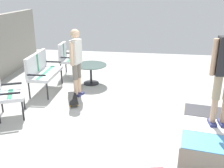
% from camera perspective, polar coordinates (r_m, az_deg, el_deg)
% --- Properties ---
extents(ground_plane, '(12.00, 12.00, 0.10)m').
position_cam_1_polar(ground_plane, '(5.63, 2.48, -8.07)').
color(ground_plane, '#A8A8A3').
extents(skate_ramp, '(1.86, 1.96, 0.46)m').
position_cam_1_polar(skate_ramp, '(4.85, 22.05, -11.00)').
color(skate_ramp, gray).
rests_on(skate_ramp, ground_plane).
extents(patio_bench, '(1.26, 0.58, 1.02)m').
position_cam_1_polar(patio_bench, '(7.13, -15.21, 3.26)').
color(patio_bench, black).
rests_on(patio_bench, ground_plane).
extents(patio_chair_near_house, '(0.64, 0.57, 1.02)m').
position_cam_1_polar(patio_chair_near_house, '(8.30, -9.91, 6.03)').
color(patio_chair_near_house, black).
rests_on(patio_chair_near_house, ground_plane).
extents(patio_chair_by_wall, '(0.79, 0.76, 1.02)m').
position_cam_1_polar(patio_chair_by_wall, '(5.89, -22.59, -1.29)').
color(patio_chair_by_wall, black).
rests_on(patio_chair_by_wall, ground_plane).
extents(patio_table, '(0.90, 0.90, 0.57)m').
position_cam_1_polar(patio_table, '(7.48, -4.64, 3.02)').
color(patio_table, black).
rests_on(patio_table, ground_plane).
extents(person_watching, '(0.47, 0.30, 1.70)m').
position_cam_1_polar(person_watching, '(6.54, -7.86, 5.70)').
color(person_watching, navy).
rests_on(person_watching, ground_plane).
extents(skateboard_by_bench, '(0.82, 0.47, 0.10)m').
position_cam_1_polar(skateboard_by_bench, '(6.44, -8.55, -3.12)').
color(skateboard_by_bench, black).
rests_on(skateboard_by_bench, ground_plane).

